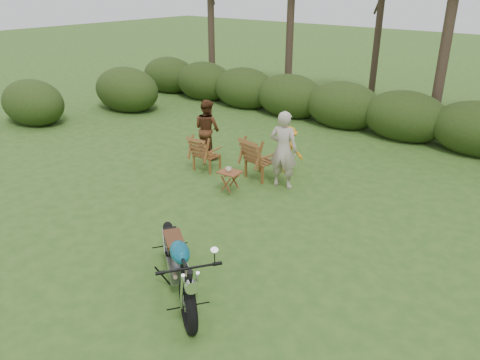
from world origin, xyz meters
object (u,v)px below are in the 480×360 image
Objects in this scene: motorcycle at (179,290)px; side_table at (230,182)px; lawn_chair_right at (261,178)px; adult_a at (282,186)px; cup at (229,169)px; child at (287,172)px; adult_b at (208,157)px; lawn_chair_left at (207,169)px.

motorcycle is 3.61m from side_table.
lawn_chair_right reaches higher than side_table.
adult_a reaches higher than lawn_chair_right.
adult_a reaches higher than cup.
adult_b is at bearing 5.67° from child.
side_table is 0.30m from cup.
adult_b is at bearing 1.14° from lawn_chair_right.
side_table is 2.32m from adult_b.
cup is 1.35m from adult_a.
lawn_chair_left is 0.88m from adult_b.
lawn_chair_right is at bearing -21.00° from adult_a.
adult_b is at bearing 162.74° from motorcycle.
side_table is (-0.03, -1.09, 0.25)m from lawn_chair_right.
adult_b is (-3.57, 4.52, 0.00)m from motorcycle.
adult_a is (0.72, 0.98, -0.25)m from side_table.
adult_a is (2.02, 0.32, 0.00)m from lawn_chair_left.
child is at bearing -75.72° from adult_a.
adult_b is (-1.86, 1.34, -0.54)m from cup.
lawn_chair_left is at bearing 162.20° from motorcycle.
lawn_chair_right is 1.23m from cup.
adult_a is 1.14× the size of adult_b.
adult_b reaches higher than cup.
cup reaches higher than lawn_chair_left.
motorcycle is at bearing 133.50° from adult_b.
cup is (-0.03, -0.01, 0.30)m from side_table.
child is at bearing 79.91° from side_table.
motorcycle is 2.51× the size of lawn_chair_left.
lawn_chair_right is 2.07× the size of side_table.
adult_a reaches higher than adult_b.
motorcycle is at bearing 91.21° from adult_a.
adult_b reaches higher than child.
lawn_chair_right is 0.69m from adult_a.
lawn_chair_right is at bearing 88.25° from side_table.
adult_b reaches higher than lawn_chair_left.
child is at bearing -151.03° from lawn_chair_left.
lawn_chair_left is at bearing 25.89° from lawn_chair_right.
adult_b is at bearing -19.46° from adult_a.
lawn_chair_right is 0.76m from child.
child is (0.32, 1.79, -0.25)m from side_table.
lawn_chair_left is 0.51× the size of adult_a.
child is (-1.37, 4.98, 0.00)m from motorcycle.
adult_a reaches higher than child.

